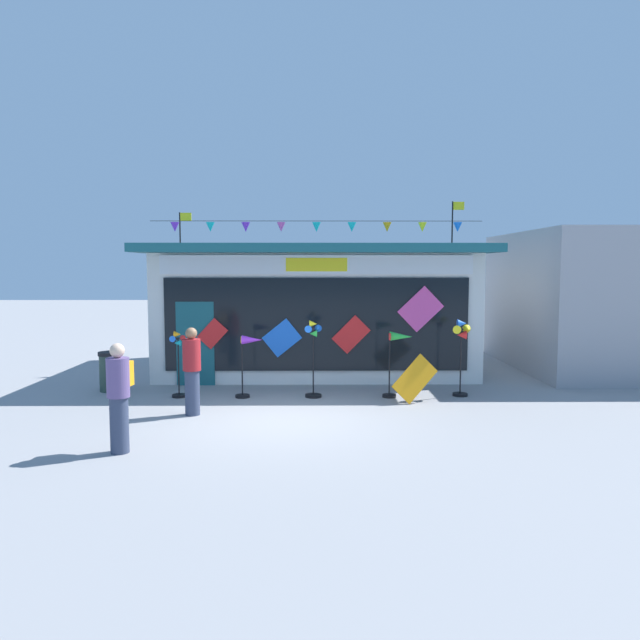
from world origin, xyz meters
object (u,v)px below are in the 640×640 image
wind_spinner_far_left (178,359)px  display_kite_on_ground (415,379)px  person_mid_plaza (192,371)px  trash_bin (110,371)px  wind_spinner_center_right (398,349)px  kite_shop_building (316,307)px  person_near_camera (119,395)px  wind_spinner_right (461,343)px  wind_spinner_left (249,355)px  wind_spinner_center_left (313,352)px

wind_spinner_far_left → display_kite_on_ground: bearing=-6.3°
person_mid_plaza → trash_bin: person_mid_plaza is taller
wind_spinner_center_right → person_mid_plaza: (-4.13, -1.53, -0.19)m
kite_shop_building → person_near_camera: bearing=-111.4°
kite_shop_building → wind_spinner_right: size_ratio=4.97×
person_mid_plaza → wind_spinner_left: bearing=-147.1°
wind_spinner_right → person_near_camera: bearing=-147.4°
wind_spinner_far_left → trash_bin: (-1.71, 0.68, -0.39)m
kite_shop_building → wind_spinner_center_right: size_ratio=5.88×
wind_spinner_far_left → trash_bin: wind_spinner_far_left is taller
wind_spinner_center_right → wind_spinner_far_left: bearing=179.8°
wind_spinner_center_left → trash_bin: size_ratio=1.87×
wind_spinner_left → person_mid_plaza: 1.78m
wind_spinner_far_left → display_kite_on_ground: (5.03, -0.56, -0.34)m
kite_shop_building → trash_bin: 5.76m
kite_shop_building → display_kite_on_ground: size_ratio=8.82×
kite_shop_building → person_near_camera: size_ratio=5.01×
wind_spinner_right → kite_shop_building: bearing=130.3°
kite_shop_building → display_kite_on_ground: bearing=-64.8°
person_near_camera → kite_shop_building: bearing=76.1°
wind_spinner_left → wind_spinner_right: 4.61m
wind_spinner_center_right → trash_bin: bearing=173.8°
wind_spinner_center_right → wind_spinner_center_left: bearing=-179.9°
kite_shop_building → wind_spinner_right: 4.90m
kite_shop_building → wind_spinner_left: size_ratio=6.21×
wind_spinner_right → display_kite_on_ground: (-1.11, -0.63, -0.67)m
wind_spinner_center_left → wind_spinner_far_left: bearing=179.6°
wind_spinner_right → trash_bin: bearing=175.6°
kite_shop_building → person_mid_plaza: bearing=-114.0°
wind_spinner_right → display_kite_on_ground: bearing=-150.3°
kite_shop_building → wind_spinner_center_left: size_ratio=5.00×
wind_spinner_center_left → display_kite_on_ground: (2.11, -0.54, -0.49)m
wind_spinner_center_left → person_mid_plaza: wind_spinner_center_left is taller
wind_spinner_far_left → wind_spinner_center_left: size_ratio=0.86×
wind_spinner_center_right → kite_shop_building: bearing=114.8°
wind_spinner_far_left → person_mid_plaza: (0.61, -1.55, 0.01)m
person_near_camera → person_mid_plaza: size_ratio=1.00×
wind_spinner_left → person_near_camera: person_near_camera is taller
person_near_camera → wind_spinner_center_right: bearing=46.4°
wind_spinner_far_left → display_kite_on_ground: 5.07m
wind_spinner_left → wind_spinner_center_left: bearing=0.2°
kite_shop_building → person_near_camera: 8.25m
wind_spinner_left → person_near_camera: size_ratio=0.81×
wind_spinner_right → display_kite_on_ground: 1.44m
person_near_camera → wind_spinner_left: bearing=75.5°
wind_spinner_center_right → display_kite_on_ground: size_ratio=1.50×
wind_spinner_center_left → person_mid_plaza: size_ratio=1.00×
display_kite_on_ground → person_near_camera: bearing=-146.8°
kite_shop_building → wind_spinner_far_left: kite_shop_building is taller
wind_spinner_left → display_kite_on_ground: (3.50, -0.53, -0.43)m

